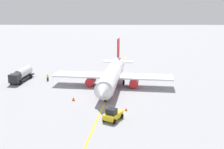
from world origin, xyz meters
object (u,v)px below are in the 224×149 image
at_px(refueling_worker, 48,78).
at_px(safety_cone_wingtip, 126,109).
at_px(airplane, 112,75).
at_px(pushback_tug, 113,115).
at_px(safety_cone_nose, 73,99).
at_px(fuel_tanker, 22,74).

height_order(refueling_worker, safety_cone_wingtip, refueling_worker).
xyz_separation_m(airplane, refueling_worker, (-4.72, -16.57, -1.90)).
distance_m(pushback_tug, safety_cone_nose, 12.48).
distance_m(fuel_tanker, refueling_worker, 6.64).
bearing_deg(fuel_tanker, refueling_worker, 91.20).
bearing_deg(safety_cone_wingtip, airplane, -170.42).
relative_size(refueling_worker, safety_cone_nose, 2.30).
distance_m(pushback_tug, safety_cone_wingtip, 4.92).
height_order(fuel_tanker, safety_cone_nose, fuel_tanker).
relative_size(safety_cone_nose, safety_cone_wingtip, 1.26).
height_order(airplane, safety_cone_nose, airplane).
distance_m(airplane, safety_cone_wingtip, 16.02).
xyz_separation_m(pushback_tug, refueling_worker, (-24.54, -16.74, -0.19)).
bearing_deg(fuel_tanker, pushback_tug, 43.70).
bearing_deg(safety_cone_nose, refueling_worker, -149.74).
relative_size(airplane, safety_cone_wingtip, 54.89).
bearing_deg(safety_cone_nose, pushback_tug, 39.94).
relative_size(fuel_tanker, safety_cone_wingtip, 16.65).
relative_size(refueling_worker, safety_cone_wingtip, 2.90).
xyz_separation_m(pushback_tug, safety_cone_nose, (-9.56, -8.00, -0.64)).
xyz_separation_m(airplane, safety_cone_nose, (10.26, -7.84, -2.35)).
height_order(fuel_tanker, safety_cone_wingtip, fuel_tanker).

